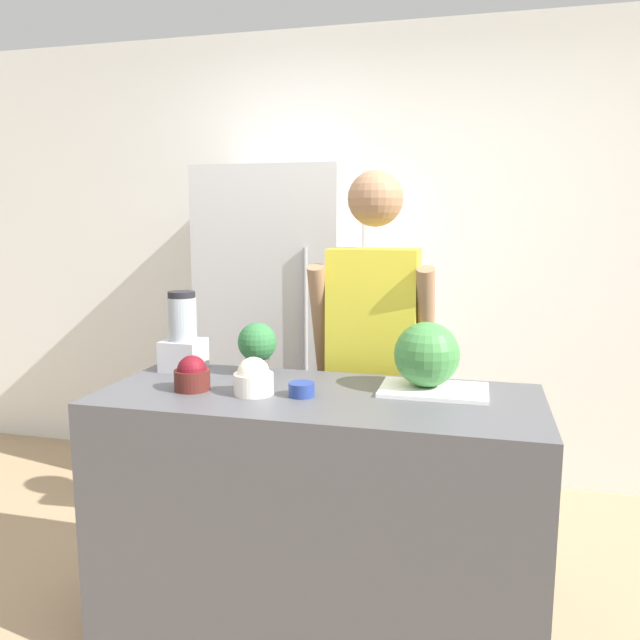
# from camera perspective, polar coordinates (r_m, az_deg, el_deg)

# --- Properties ---
(wall_back) EXTENTS (8.00, 0.06, 2.60)m
(wall_back) POSITION_cam_1_polar(r_m,az_deg,el_deg) (3.68, 6.22, 5.63)
(wall_back) COLOR white
(wall_back) RESTS_ON ground_plane
(counter_island) EXTENTS (1.51, 0.63, 0.94)m
(counter_island) POSITION_cam_1_polar(r_m,az_deg,el_deg) (2.32, -0.20, -17.95)
(counter_island) COLOR #4C4C51
(counter_island) RESTS_ON ground_plane
(refrigerator) EXTENTS (0.76, 0.68, 1.79)m
(refrigerator) POSITION_cam_1_polar(r_m,az_deg,el_deg) (3.48, -3.45, -1.22)
(refrigerator) COLOR #B7B7BC
(refrigerator) RESTS_ON ground_plane
(person) EXTENTS (0.50, 0.27, 1.72)m
(person) POSITION_cam_1_polar(r_m,az_deg,el_deg) (2.61, 4.86, -4.76)
(person) COLOR #4C608C
(person) RESTS_ON ground_plane
(cutting_board) EXTENTS (0.37, 0.25, 0.01)m
(cutting_board) POSITION_cam_1_polar(r_m,az_deg,el_deg) (2.20, 10.37, -6.31)
(cutting_board) COLOR white
(cutting_board) RESTS_ON counter_island
(watermelon) EXTENTS (0.23, 0.23, 0.23)m
(watermelon) POSITION_cam_1_polar(r_m,az_deg,el_deg) (2.19, 9.74, -3.12)
(watermelon) COLOR #3D7F3D
(watermelon) RESTS_ON cutting_board
(bowl_cherries) EXTENTS (0.12, 0.12, 0.12)m
(bowl_cherries) POSITION_cam_1_polar(r_m,az_deg,el_deg) (2.22, -11.62, -4.95)
(bowl_cherries) COLOR #511E19
(bowl_cherries) RESTS_ON counter_island
(bowl_cream) EXTENTS (0.14, 0.14, 0.13)m
(bowl_cream) POSITION_cam_1_polar(r_m,az_deg,el_deg) (2.14, -6.10, -5.33)
(bowl_cream) COLOR white
(bowl_cream) RESTS_ON counter_island
(bowl_small_blue) EXTENTS (0.09, 0.09, 0.05)m
(bowl_small_blue) POSITION_cam_1_polar(r_m,az_deg,el_deg) (2.11, -1.70, -6.37)
(bowl_small_blue) COLOR navy
(bowl_small_blue) RESTS_ON counter_island
(blender) EXTENTS (0.15, 0.15, 0.31)m
(blender) POSITION_cam_1_polar(r_m,az_deg,el_deg) (2.50, -12.42, -1.52)
(blender) COLOR #B7B7BC
(blender) RESTS_ON counter_island
(potted_plant) EXTENTS (0.15, 0.15, 0.20)m
(potted_plant) POSITION_cam_1_polar(r_m,az_deg,el_deg) (2.39, -5.76, -2.33)
(potted_plant) COLOR #514C47
(potted_plant) RESTS_ON counter_island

